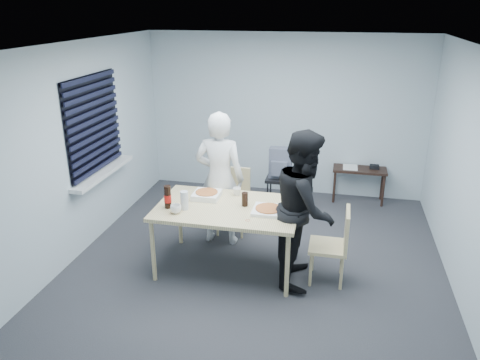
% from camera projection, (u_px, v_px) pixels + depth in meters
% --- Properties ---
extents(room, '(5.00, 5.00, 5.00)m').
position_uv_depth(room, '(97.00, 132.00, 6.05)').
color(room, '#2C2C31').
rests_on(room, ground).
extents(dining_table, '(1.65, 1.04, 0.80)m').
position_uv_depth(dining_table, '(228.00, 211.00, 5.44)').
color(dining_table, beige).
rests_on(dining_table, ground).
extents(chair_far, '(0.42, 0.42, 0.89)m').
position_uv_depth(chair_far, '(234.00, 195.00, 6.48)').
color(chair_far, beige).
rests_on(chair_far, ground).
extents(chair_right, '(0.42, 0.42, 0.89)m').
position_uv_depth(chair_right, '(336.00, 241.00, 5.24)').
color(chair_right, beige).
rests_on(chair_right, ground).
extents(person_white, '(0.65, 0.42, 1.77)m').
position_uv_depth(person_white, '(220.00, 179.00, 6.02)').
color(person_white, silver).
rests_on(person_white, ground).
extents(person_black, '(0.47, 0.86, 1.77)m').
position_uv_depth(person_black, '(305.00, 208.00, 5.17)').
color(person_black, black).
rests_on(person_black, ground).
extents(side_table, '(0.83, 0.37, 0.55)m').
position_uv_depth(side_table, '(359.00, 173.00, 7.43)').
color(side_table, black).
rests_on(side_table, ground).
extents(stool, '(0.40, 0.40, 0.56)m').
position_uv_depth(stool, '(280.00, 184.00, 7.06)').
color(stool, black).
rests_on(stool, ground).
extents(backpack, '(0.33, 0.24, 0.46)m').
position_uv_depth(backpack, '(280.00, 163.00, 6.93)').
color(backpack, slate).
rests_on(backpack, stool).
extents(pizza_box_a, '(0.32, 0.32, 0.08)m').
position_uv_depth(pizza_box_a, '(207.00, 195.00, 5.65)').
color(pizza_box_a, white).
rests_on(pizza_box_a, dining_table).
extents(pizza_box_b, '(0.35, 0.35, 0.05)m').
position_uv_depth(pizza_box_b, '(268.00, 210.00, 5.27)').
color(pizza_box_b, white).
rests_on(pizza_box_b, dining_table).
extents(mug_a, '(0.17, 0.17, 0.10)m').
position_uv_depth(mug_a, '(176.00, 209.00, 5.23)').
color(mug_a, white).
rests_on(mug_a, dining_table).
extents(mug_b, '(0.10, 0.10, 0.09)m').
position_uv_depth(mug_b, '(237.00, 191.00, 5.72)').
color(mug_b, white).
rests_on(mug_b, dining_table).
extents(cola_glass, '(0.08, 0.08, 0.16)m').
position_uv_depth(cola_glass, '(245.00, 199.00, 5.40)').
color(cola_glass, black).
rests_on(cola_glass, dining_table).
extents(soda_bottle, '(0.08, 0.08, 0.27)m').
position_uv_depth(soda_bottle, '(168.00, 197.00, 5.34)').
color(soda_bottle, black).
rests_on(soda_bottle, dining_table).
extents(plastic_cups, '(0.10, 0.10, 0.22)m').
position_uv_depth(plastic_cups, '(184.00, 200.00, 5.31)').
color(plastic_cups, silver).
rests_on(plastic_cups, dining_table).
extents(rubber_band, '(0.06, 0.06, 0.00)m').
position_uv_depth(rubber_band, '(248.00, 220.00, 5.07)').
color(rubber_band, red).
rests_on(rubber_band, dining_table).
extents(papers, '(0.32, 0.37, 0.01)m').
position_uv_depth(papers, '(350.00, 167.00, 7.45)').
color(papers, white).
rests_on(papers, side_table).
extents(black_box, '(0.15, 0.12, 0.06)m').
position_uv_depth(black_box, '(374.00, 167.00, 7.38)').
color(black_box, black).
rests_on(black_box, side_table).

